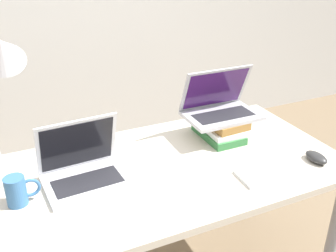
{
  "coord_description": "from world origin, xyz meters",
  "views": [
    {
      "loc": [
        -0.57,
        -0.86,
        1.54
      ],
      "look_at": [
        0.0,
        0.38,
        0.88
      ],
      "focal_mm": 42.0,
      "sensor_mm": 36.0,
      "label": 1
    }
  ],
  "objects_px": {
    "book_stack": "(221,127)",
    "mug": "(17,191)",
    "laptop_left": "(84,169)",
    "wireless_keyboard": "(270,173)",
    "desk_lamp": "(1,68)",
    "mouse": "(316,157)",
    "laptop_on_books": "(220,106)"
  },
  "relations": [
    {
      "from": "book_stack",
      "to": "mouse",
      "type": "height_order",
      "value": "book_stack"
    },
    {
      "from": "wireless_keyboard",
      "to": "mug",
      "type": "height_order",
      "value": "mug"
    },
    {
      "from": "mouse",
      "to": "laptop_left",
      "type": "bearing_deg",
      "value": 163.57
    },
    {
      "from": "book_stack",
      "to": "mug",
      "type": "height_order",
      "value": "mug"
    },
    {
      "from": "laptop_on_books",
      "to": "wireless_keyboard",
      "type": "bearing_deg",
      "value": -89.79
    },
    {
      "from": "laptop_left",
      "to": "wireless_keyboard",
      "type": "relative_size",
      "value": 1.18
    },
    {
      "from": "wireless_keyboard",
      "to": "desk_lamp",
      "type": "height_order",
      "value": "desk_lamp"
    },
    {
      "from": "mug",
      "to": "desk_lamp",
      "type": "relative_size",
      "value": 0.21
    },
    {
      "from": "laptop_on_books",
      "to": "desk_lamp",
      "type": "xyz_separation_m",
      "value": [
        -0.88,
        0.04,
        0.29
      ]
    },
    {
      "from": "mug",
      "to": "laptop_left",
      "type": "bearing_deg",
      "value": 11.85
    },
    {
      "from": "wireless_keyboard",
      "to": "desk_lamp",
      "type": "relative_size",
      "value": 0.47
    },
    {
      "from": "mouse",
      "to": "desk_lamp",
      "type": "xyz_separation_m",
      "value": [
        -1.12,
        0.42,
        0.41
      ]
    },
    {
      "from": "laptop_on_books",
      "to": "mug",
      "type": "distance_m",
      "value": 0.93
    },
    {
      "from": "book_stack",
      "to": "wireless_keyboard",
      "type": "relative_size",
      "value": 0.94
    },
    {
      "from": "laptop_left",
      "to": "book_stack",
      "type": "distance_m",
      "value": 0.67
    },
    {
      "from": "mouse",
      "to": "desk_lamp",
      "type": "distance_m",
      "value": 1.26
    },
    {
      "from": "laptop_on_books",
      "to": "book_stack",
      "type": "bearing_deg",
      "value": -95.51
    },
    {
      "from": "book_stack",
      "to": "desk_lamp",
      "type": "relative_size",
      "value": 0.44
    },
    {
      "from": "laptop_left",
      "to": "book_stack",
      "type": "xyz_separation_m",
      "value": [
        0.67,
        0.09,
        -0.0
      ]
    },
    {
      "from": "book_stack",
      "to": "desk_lamp",
      "type": "bearing_deg",
      "value": 176.0
    },
    {
      "from": "laptop_left",
      "to": "mouse",
      "type": "bearing_deg",
      "value": -16.43
    },
    {
      "from": "wireless_keyboard",
      "to": "mug",
      "type": "distance_m",
      "value": 0.94
    },
    {
      "from": "laptop_left",
      "to": "mug",
      "type": "distance_m",
      "value": 0.25
    },
    {
      "from": "mouse",
      "to": "mug",
      "type": "bearing_deg",
      "value": 169.33
    },
    {
      "from": "mouse",
      "to": "wireless_keyboard",
      "type": "bearing_deg",
      "value": -179.64
    },
    {
      "from": "laptop_left",
      "to": "mug",
      "type": "relative_size",
      "value": 2.68
    },
    {
      "from": "book_stack",
      "to": "laptop_on_books",
      "type": "distance_m",
      "value": 0.1
    },
    {
      "from": "book_stack",
      "to": "mug",
      "type": "xyz_separation_m",
      "value": [
        -0.91,
        -0.14,
        0.01
      ]
    },
    {
      "from": "laptop_on_books",
      "to": "wireless_keyboard",
      "type": "xyz_separation_m",
      "value": [
        0.0,
        -0.39,
        -0.13
      ]
    },
    {
      "from": "mug",
      "to": "desk_lamp",
      "type": "height_order",
      "value": "desk_lamp"
    },
    {
      "from": "book_stack",
      "to": "wireless_keyboard",
      "type": "distance_m",
      "value": 0.36
    },
    {
      "from": "laptop_on_books",
      "to": "mouse",
      "type": "xyz_separation_m",
      "value": [
        0.24,
        -0.39,
        -0.12
      ]
    }
  ]
}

